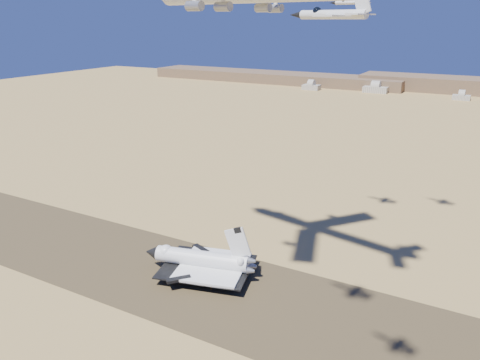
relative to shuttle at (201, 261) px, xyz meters
The scene contains 9 objects.
ground 10.84m from the shuttle, 39.60° to the right, with size 1200.00×1200.00×0.00m, color tan.
runway 10.82m from the shuttle, 39.60° to the right, with size 600.00×50.00×0.06m, color #4D3F26.
hangars 475.87m from the shuttle, 96.85° to the left, with size 200.50×29.50×30.00m.
shuttle is the anchor object (origin of this frame).
crew_a 10.39m from the shuttle, 39.80° to the right, with size 0.63×0.41×1.72m, color orange.
crew_b 8.67m from the shuttle, 50.57° to the right, with size 0.80×0.46×1.65m, color orange.
crew_c 12.04m from the shuttle, 39.79° to the right, with size 0.97×0.50×1.65m, color orange.
chase_jet_b 116.68m from the shuttle, 42.21° to the right, with size 13.61×7.93×3.47m.
chase_jet_c 107.45m from the shuttle, 59.08° to the left, with size 15.55×8.60×3.88m.
Camera 1 is at (76.75, -117.55, 87.01)m, focal length 35.00 mm.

